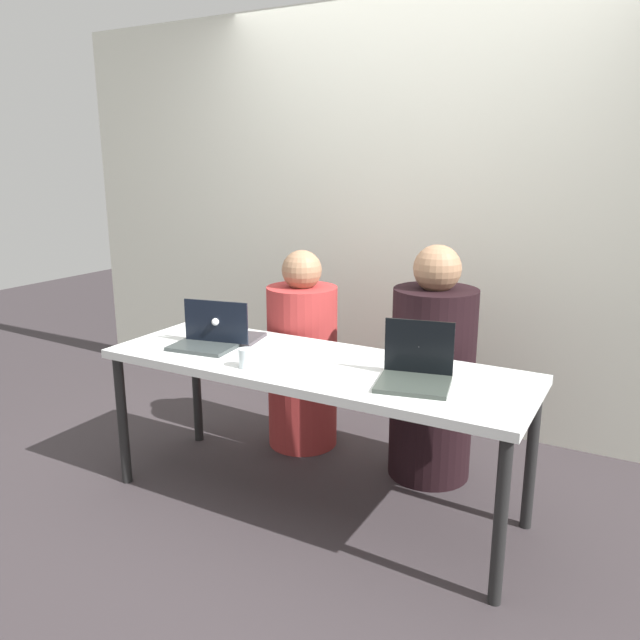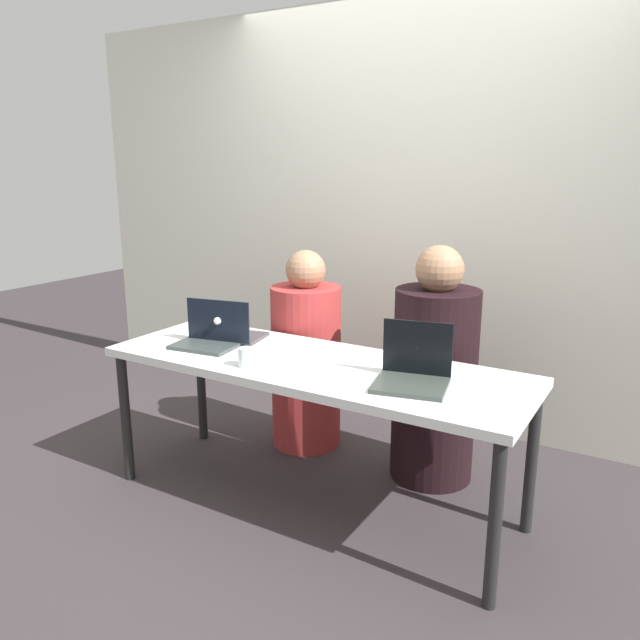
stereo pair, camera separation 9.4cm
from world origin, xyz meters
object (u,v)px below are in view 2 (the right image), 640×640
object	(u,v)px
person_on_right	(434,378)
laptop_back_left	(227,331)
person_on_left	(306,360)
laptop_front_left	(208,337)
water_glass_left	(246,359)
laptop_front_right	(413,372)

from	to	relation	value
person_on_right	laptop_back_left	xyz separation A→B (m)	(-0.94, -0.47, 0.22)
person_on_left	laptop_front_left	world-z (taller)	person_on_left
laptop_back_left	water_glass_left	bearing A→B (deg)	128.91
person_on_left	person_on_right	world-z (taller)	person_on_right
person_on_left	laptop_front_left	size ratio (longest dim) A/B	3.48
person_on_left	laptop_front_left	xyz separation A→B (m)	(-0.19, -0.60, 0.26)
laptop_front_right	laptop_front_left	bearing A→B (deg)	168.57
laptop_front_right	water_glass_left	xyz separation A→B (m)	(-0.72, -0.17, -0.02)
laptop_front_left	water_glass_left	xyz separation A→B (m)	(0.35, -0.16, -0.01)
person_on_left	water_glass_left	distance (m)	0.82
laptop_front_left	person_on_right	bearing A→B (deg)	25.52
laptop_front_right	water_glass_left	bearing A→B (deg)	-178.63
laptop_back_left	laptop_front_left	bearing A→B (deg)	73.84
laptop_front_right	laptop_back_left	world-z (taller)	laptop_front_right
person_on_left	laptop_back_left	distance (m)	0.57
person_on_left	water_glass_left	world-z (taller)	person_on_left
person_on_left	laptop_front_right	distance (m)	1.09
laptop_front_right	laptop_back_left	size ratio (longest dim) A/B	0.89
person_on_right	water_glass_left	bearing A→B (deg)	51.04
person_on_left	person_on_right	bearing A→B (deg)	-169.67
person_on_left	laptop_back_left	xyz separation A→B (m)	(-0.18, -0.47, 0.26)
person_on_right	laptop_front_left	size ratio (longest dim) A/B	3.72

